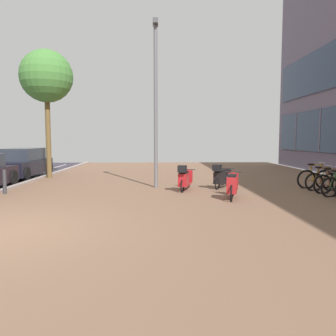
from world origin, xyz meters
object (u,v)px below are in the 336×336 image
object	(u,v)px
parked_car_far	(22,163)
street_tree	(46,77)
scooter_far	(184,179)
lamp_post	(156,97)
scooter_near	(221,177)
scooter_mid	(232,186)
bicycle_rack_03	(332,184)
bicycle_rack_05	(315,179)
bicycle_rack_04	(323,182)
bollard_far	(5,182)

from	to	relation	value
parked_car_far	street_tree	size ratio (longest dim) A/B	0.69
scooter_far	lamp_post	xyz separation A→B (m)	(-1.04, 0.87, 3.03)
scooter_near	scooter_mid	distance (m)	2.29
scooter_near	parked_car_far	xyz separation A→B (m)	(-9.09, 4.04, 0.24)
lamp_post	scooter_far	bearing A→B (deg)	-40.02
bicycle_rack_03	bicycle_rack_05	distance (m)	1.24
bicycle_rack_05	bicycle_rack_03	bearing A→B (deg)	-90.79
scooter_near	scooter_far	bearing A→B (deg)	-157.91
bicycle_rack_04	scooter_near	xyz separation A→B (m)	(-3.56, 0.74, 0.09)
scooter_near	lamp_post	xyz separation A→B (m)	(-2.46, 0.29, 3.03)
scooter_mid	bollard_far	bearing A→B (deg)	170.92
bicycle_rack_03	scooter_mid	world-z (taller)	bicycle_rack_03
scooter_far	scooter_near	bearing A→B (deg)	22.09
bicycle_rack_05	bicycle_rack_04	bearing A→B (deg)	-92.26
parked_car_far	bicycle_rack_03	bearing A→B (deg)	-23.10
bicycle_rack_04	bollard_far	bearing A→B (deg)	-178.24
bicycle_rack_04	bicycle_rack_03	bearing A→B (deg)	-89.31
parked_car_far	street_tree	xyz separation A→B (m)	(1.46, -0.38, 4.11)
parked_car_far	lamp_post	size ratio (longest dim) A/B	0.67
bicycle_rack_05	scooter_far	distance (m)	5.04
bicycle_rack_03	scooter_far	world-z (taller)	scooter_far
bollard_far	scooter_mid	bearing A→B (deg)	-9.08
bicycle_rack_05	parked_car_far	size ratio (longest dim) A/B	0.34
bicycle_rack_05	scooter_near	xyz separation A→B (m)	(-3.59, 0.12, 0.07)
scooter_near	scooter_mid	xyz separation A→B (m)	(-0.07, -2.29, -0.01)
bicycle_rack_04	bollard_far	xyz separation A→B (m)	(-11.17, -0.34, 0.08)
scooter_mid	parked_car_far	xyz separation A→B (m)	(-9.02, 6.33, 0.25)
scooter_mid	scooter_near	bearing A→B (deg)	88.15
scooter_near	scooter_far	xyz separation A→B (m)	(-1.43, -0.58, 0.01)
bollard_far	scooter_near	bearing A→B (deg)	8.14
scooter_mid	bollard_far	world-z (taller)	bollard_far
bicycle_rack_05	street_tree	xyz separation A→B (m)	(-11.22, 3.79, 4.42)
bicycle_rack_03	bicycle_rack_04	bearing A→B (deg)	90.69
scooter_mid	bicycle_rack_03	bearing A→B (deg)	14.29
scooter_near	parked_car_far	size ratio (longest dim) A/B	0.35
scooter_mid	lamp_post	bearing A→B (deg)	132.78
lamp_post	street_tree	distance (m)	6.31
bicycle_rack_04	bicycle_rack_05	distance (m)	0.62
bicycle_rack_03	bollard_far	bearing A→B (deg)	178.59
bicycle_rack_04	street_tree	world-z (taller)	street_tree
bicycle_rack_04	bollard_far	size ratio (longest dim) A/B	1.62
scooter_mid	bicycle_rack_05	bearing A→B (deg)	30.63
scooter_near	bicycle_rack_03	bearing A→B (deg)	-20.91
scooter_near	scooter_far	world-z (taller)	scooter_far
bicycle_rack_03	bicycle_rack_05	size ratio (longest dim) A/B	0.95
bicycle_rack_03	scooter_far	distance (m)	5.06
scooter_mid	street_tree	xyz separation A→B (m)	(-7.56, 5.95, 4.36)
bicycle_rack_04	scooter_mid	distance (m)	3.95
scooter_near	parked_car_far	distance (m)	9.95
bollard_far	parked_car_far	bearing A→B (deg)	106.13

